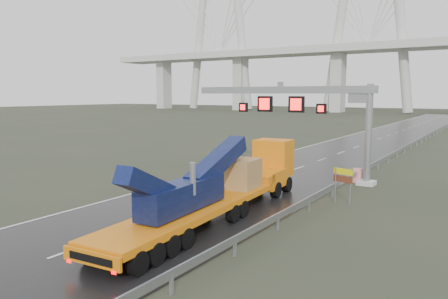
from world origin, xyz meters
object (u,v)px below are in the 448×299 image
Objects in this scene: heavy_haul_truck at (230,183)px; exit_sign_pair at (343,179)px; sign_gantry at (305,106)px; striped_barrier at (357,175)px.

heavy_haul_truck reaches higher than exit_sign_pair.
heavy_haul_truck is at bearing -88.79° from sign_gantry.
sign_gantry is 12.01m from heavy_haul_truck.
striped_barrier is (4.00, 0.52, -5.08)m from sign_gantry.
heavy_haul_truck is (0.24, -11.32, -4.00)m from sign_gantry.
sign_gantry is 0.84× the size of heavy_haul_truck.
exit_sign_pair is (5.00, -6.24, -4.10)m from sign_gantry.
exit_sign_pair is at bearing 43.05° from heavy_haul_truck.
heavy_haul_truck is at bearing -118.26° from exit_sign_pair.
exit_sign_pair is 2.03× the size of striped_barrier.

